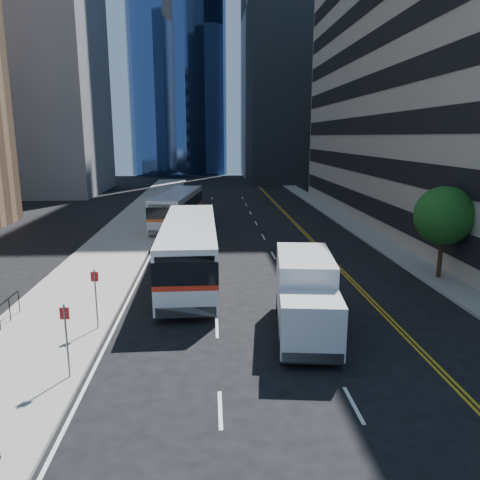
{
  "coord_description": "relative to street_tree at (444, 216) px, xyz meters",
  "views": [
    {
      "loc": [
        -3.71,
        -16.35,
        7.87
      ],
      "look_at": [
        -2.25,
        6.4,
        2.8
      ],
      "focal_mm": 35.0,
      "sensor_mm": 36.0,
      "label": 1
    }
  ],
  "objects": [
    {
      "name": "ground",
      "position": [
        -9.0,
        -8.0,
        -3.64
      ],
      "size": [
        160.0,
        160.0,
        0.0
      ],
      "primitive_type": "plane",
      "color": "black",
      "rests_on": "ground"
    },
    {
      "name": "sidewalk_west",
      "position": [
        -19.5,
        17.0,
        -3.57
      ],
      "size": [
        5.0,
        90.0,
        0.15
      ],
      "primitive_type": "cube",
      "color": "gray",
      "rests_on": "ground"
    },
    {
      "name": "sidewalk_east",
      "position": [
        -0.0,
        17.0,
        -3.57
      ],
      "size": [
        2.0,
        90.0,
        0.15
      ],
      "primitive_type": "cube",
      "color": "gray",
      "rests_on": "ground"
    },
    {
      "name": "office_tower_north",
      "position": [
        9.0,
        64.0,
        26.36
      ],
      "size": [
        30.0,
        28.0,
        60.0
      ],
      "primitive_type": "cube",
      "color": "gray",
      "rests_on": "ground"
    },
    {
      "name": "midrise_west",
      "position": [
        -37.0,
        44.0,
        13.86
      ],
      "size": [
        18.0,
        18.0,
        35.0
      ],
      "primitive_type": "cube",
      "color": "gray",
      "rests_on": "ground"
    },
    {
      "name": "street_tree",
      "position": [
        0.0,
        0.0,
        0.0
      ],
      "size": [
        3.2,
        3.2,
        5.1
      ],
      "color": "#332114",
      "rests_on": "sidewalk_east"
    },
    {
      "name": "bus_front",
      "position": [
        -13.88,
        0.76,
        -1.83
      ],
      "size": [
        2.97,
        12.88,
        3.31
      ],
      "rotation": [
        0.0,
        0.0,
        0.01
      ],
      "color": "silver",
      "rests_on": "ground"
    },
    {
      "name": "bus_rear",
      "position": [
        -15.6,
        17.15,
        -1.99
      ],
      "size": [
        4.12,
        11.95,
        3.02
      ],
      "rotation": [
        0.0,
        0.0,
        -0.14
      ],
      "color": "silver",
      "rests_on": "ground"
    },
    {
      "name": "box_truck",
      "position": [
        -8.92,
        -6.67,
        -2.01
      ],
      "size": [
        2.95,
        6.65,
        3.08
      ],
      "rotation": [
        0.0,
        0.0,
        -0.12
      ],
      "color": "silver",
      "rests_on": "ground"
    }
  ]
}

